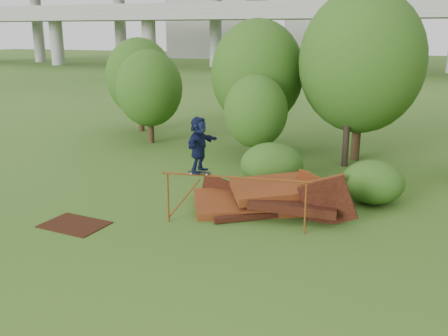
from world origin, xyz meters
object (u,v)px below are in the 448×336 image
(skater, at_px, (199,145))
(flat_plate, at_px, (74,225))
(scrap_pile, at_px, (268,199))
(utility_pole, at_px, (353,37))

(skater, height_order, flat_plate, skater)
(scrap_pile, xyz_separation_m, skater, (-1.57, -2.01, 2.13))
(utility_pole, bearing_deg, skater, -110.29)
(scrap_pile, bearing_deg, skater, -128.04)
(skater, distance_m, utility_pole, 9.55)
(flat_plate, bearing_deg, skater, 22.15)
(utility_pole, bearing_deg, scrap_pile, -103.62)
(skater, bearing_deg, flat_plate, 116.94)
(skater, relative_size, flat_plate, 0.88)
(skater, bearing_deg, utility_pole, -15.51)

